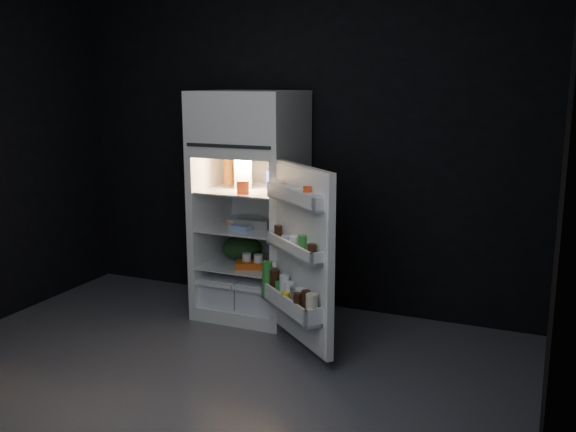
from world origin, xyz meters
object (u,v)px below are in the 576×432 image
at_px(refrigerator, 252,197).
at_px(fridge_door, 299,259).
at_px(yogurt_tray, 254,265).
at_px(milk_jug, 243,173).
at_px(egg_carton, 253,224).

height_order(refrigerator, fridge_door, refrigerator).
bearing_deg(yogurt_tray, milk_jug, 116.33).
xyz_separation_m(refrigerator, yogurt_tray, (0.09, -0.16, -0.50)).
height_order(egg_carton, yogurt_tray, egg_carton).
height_order(refrigerator, milk_jug, refrigerator).
bearing_deg(refrigerator, yogurt_tray, -60.32).
bearing_deg(fridge_door, egg_carton, 138.80).
distance_m(refrigerator, egg_carton, 0.22).
bearing_deg(milk_jug, yogurt_tray, -66.16).
xyz_separation_m(fridge_door, yogurt_tray, (-0.57, 0.46, -0.23)).
bearing_deg(milk_jug, egg_carton, -56.24).
xyz_separation_m(egg_carton, yogurt_tray, (0.04, -0.07, -0.31)).
xyz_separation_m(milk_jug, egg_carton, (0.11, -0.08, -0.38)).
xyz_separation_m(refrigerator, fridge_door, (0.66, -0.62, -0.28)).
bearing_deg(fridge_door, refrigerator, 136.62).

